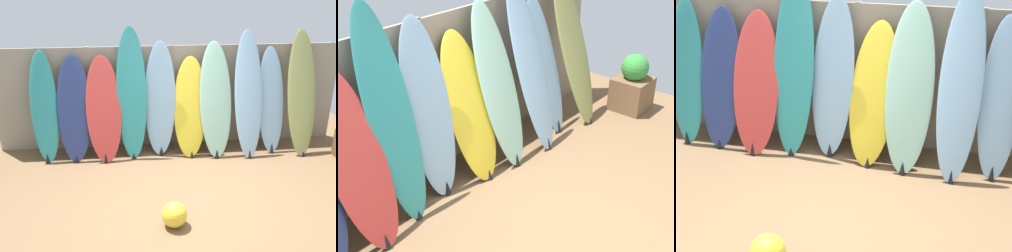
% 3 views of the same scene
% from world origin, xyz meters
% --- Properties ---
extents(ground, '(7.68, 7.68, 0.00)m').
position_xyz_m(ground, '(0.00, 0.00, 0.00)').
color(ground, brown).
extents(fence_back, '(6.08, 0.11, 1.80)m').
position_xyz_m(fence_back, '(-0.00, 2.01, 0.90)').
color(fence_back, gray).
rests_on(fence_back, ground).
extents(surfboard_teal_0, '(0.50, 0.61, 1.80)m').
position_xyz_m(surfboard_teal_0, '(-2.13, 1.63, 0.88)').
color(surfboard_teal_0, teal).
rests_on(surfboard_teal_0, ground).
extents(surfboard_navy_1, '(0.54, 0.57, 1.72)m').
position_xyz_m(surfboard_navy_1, '(-1.66, 1.60, 0.85)').
color(surfboard_navy_1, navy).
rests_on(surfboard_navy_1, ground).
extents(surfboard_red_2, '(0.62, 0.67, 1.70)m').
position_xyz_m(surfboard_red_2, '(-1.17, 1.57, 0.84)').
color(surfboard_red_2, '#D13D38').
rests_on(surfboard_red_2, ground).
extents(surfboard_teal_3, '(0.50, 0.60, 2.15)m').
position_xyz_m(surfboard_teal_3, '(-0.71, 1.66, 1.06)').
color(surfboard_teal_3, teal).
rests_on(surfboard_teal_3, ground).
extents(surfboard_skyblue_4, '(0.58, 0.53, 1.91)m').
position_xyz_m(surfboard_skyblue_4, '(-0.23, 1.68, 0.94)').
color(surfboard_skyblue_4, '#8CB7D6').
rests_on(surfboard_skyblue_4, ground).
extents(surfboard_yellow_5, '(0.63, 0.71, 1.65)m').
position_xyz_m(surfboard_yellow_5, '(0.28, 1.61, 0.82)').
color(surfboard_yellow_5, yellow).
rests_on(surfboard_yellow_5, ground).
extents(surfboard_seafoam_6, '(0.55, 0.68, 1.90)m').
position_xyz_m(surfboard_seafoam_6, '(0.70, 1.55, 0.94)').
color(surfboard_seafoam_6, '#9ED6BC').
rests_on(surfboard_seafoam_6, ground).
extents(surfboard_skyblue_7, '(0.50, 0.76, 2.08)m').
position_xyz_m(surfboard_skyblue_7, '(1.25, 1.52, 1.03)').
color(surfboard_skyblue_7, '#8CB7D6').
rests_on(surfboard_skyblue_7, ground).
extents(surfboard_skyblue_8, '(0.46, 0.62, 1.79)m').
position_xyz_m(surfboard_skyblue_8, '(1.70, 1.62, 0.87)').
color(surfboard_skyblue_8, '#8CB7D6').
rests_on(surfboard_skyblue_8, ground).
extents(surfboard_olive_9, '(0.55, 0.86, 2.08)m').
position_xyz_m(surfboard_olive_9, '(2.19, 1.53, 1.03)').
color(surfboard_olive_9, olive).
rests_on(surfboard_olive_9, ground).
extents(beach_ball, '(0.32, 0.32, 0.32)m').
position_xyz_m(beach_ball, '(-0.26, -0.50, 0.16)').
color(beach_ball, yellow).
rests_on(beach_ball, ground).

